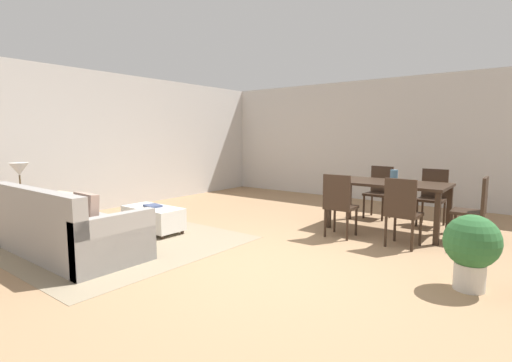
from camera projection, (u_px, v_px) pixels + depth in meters
name	position (u px, v px, depth m)	size (l,w,h in m)	color
ground_plane	(265.00, 264.00, 4.32)	(10.80, 10.80, 0.00)	#9E7A56
wall_back	(403.00, 141.00, 8.08)	(9.00, 0.12, 2.70)	beige
wall_left	(93.00, 142.00, 7.28)	(0.12, 11.00, 2.70)	beige
area_rug	(117.00, 241.00, 5.26)	(3.00, 2.80, 0.01)	gray
couch	(67.00, 231.00, 4.67)	(2.14, 0.97, 0.86)	gray
ottoman_table	(153.00, 218.00, 5.73)	(0.98, 0.47, 0.39)	silver
side_table	(22.00, 206.00, 5.51)	(0.40, 0.40, 0.55)	brown
table_lamp	(19.00, 171.00, 5.44)	(0.26, 0.26, 0.53)	brown
dining_table	(388.00, 188.00, 5.78)	(1.72, 0.90, 0.76)	#332319
dining_chair_near_left	(339.00, 202.00, 5.39)	(0.42, 0.42, 0.92)	#332319
dining_chair_near_right	(402.00, 209.00, 4.90)	(0.41, 0.41, 0.92)	#332319
dining_chair_far_left	(379.00, 189.00, 6.73)	(0.42, 0.42, 0.92)	#332319
dining_chair_far_right	(433.00, 194.00, 6.15)	(0.40, 0.40, 0.92)	#332319
dining_chair_head_east	(476.00, 206.00, 5.06)	(0.41, 0.41, 0.92)	#332319
vase_centerpiece	(394.00, 176.00, 5.68)	(0.11, 0.11, 0.19)	slate
book_on_ottoman	(153.00, 206.00, 5.73)	(0.26, 0.20, 0.03)	#3F4C72
potted_plant	(472.00, 246.00, 3.55)	(0.51, 0.51, 0.73)	beige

